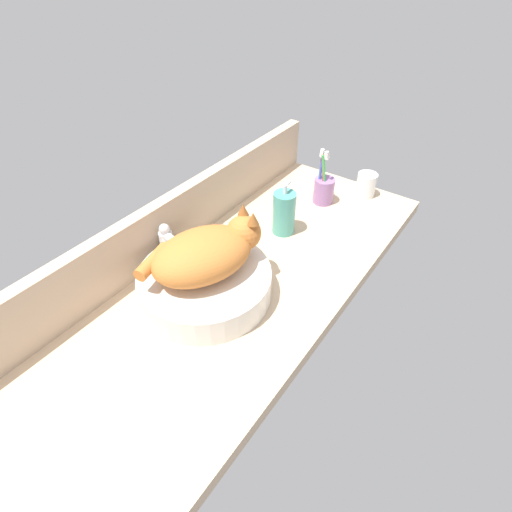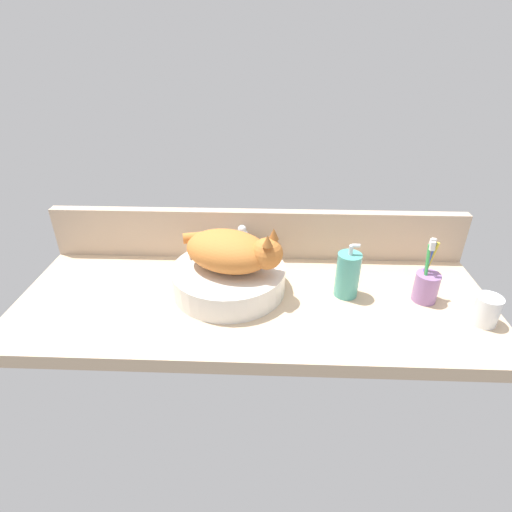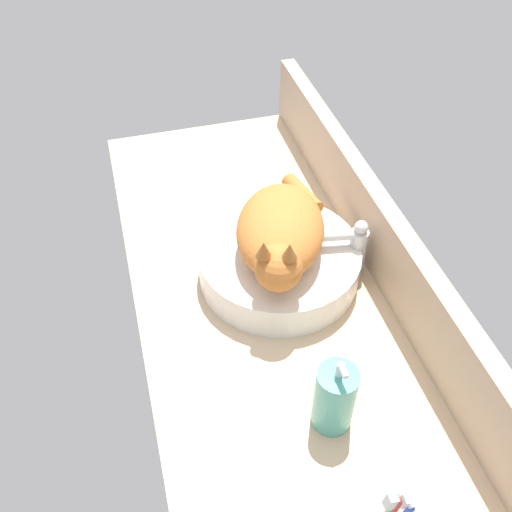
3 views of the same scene
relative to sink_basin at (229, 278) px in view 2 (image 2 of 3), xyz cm
name	(u,v)px [view 2 (image 2 of 3)]	position (x,y,z in cm)	size (l,w,h in cm)	color
ground_plane	(254,303)	(7.42, -3.82, -5.75)	(135.38, 52.41, 4.00)	#D1B28E
backsplash_panel	(257,234)	(7.42, 20.58, 4.54)	(135.38, 3.60, 16.58)	tan
sink_basin	(229,278)	(0.00, 0.00, 0.00)	(33.00, 33.00, 7.50)	silver
cat	(232,251)	(1.30, -0.42, 9.51)	(30.20, 24.81, 14.00)	#CC7533
faucet	(241,245)	(2.69, 14.67, 3.55)	(4.68, 11.83, 13.60)	silver
soap_dispenser	(348,275)	(34.11, -1.29, 3.01)	(6.77, 6.77, 16.65)	teal
toothbrush_cup	(426,284)	(55.91, -2.96, 1.34)	(6.75, 6.75, 18.70)	#996BA8
water_glass	(486,312)	(68.30, -12.82, -0.23)	(6.67, 6.67, 8.04)	white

